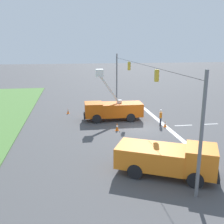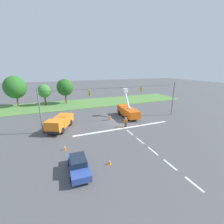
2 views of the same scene
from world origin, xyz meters
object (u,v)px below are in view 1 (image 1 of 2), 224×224
traffic_cone_foreground_right (117,127)px  utility_truck_bucket_lift (113,109)px  traffic_cone_foreground_left (165,124)px  traffic_cone_mid_left (68,111)px  utility_truck_support_near (167,158)px  road_worker (161,116)px

traffic_cone_foreground_right → utility_truck_bucket_lift: bearing=-2.7°
traffic_cone_foreground_left → traffic_cone_mid_left: size_ratio=1.05×
utility_truck_support_near → road_worker: utility_truck_support_near is taller
traffic_cone_mid_left → traffic_cone_foreground_right: bearing=-147.2°
traffic_cone_foreground_left → traffic_cone_foreground_right: traffic_cone_foreground_right is taller
traffic_cone_foreground_left → traffic_cone_foreground_right: size_ratio=0.84×
utility_truck_support_near → traffic_cone_foreground_left: bearing=-19.7°
utility_truck_support_near → road_worker: (10.73, -3.31, -0.21)m
utility_truck_support_near → traffic_cone_foreground_left: utility_truck_support_near is taller
traffic_cone_foreground_right → traffic_cone_mid_left: size_ratio=1.25×
road_worker → traffic_cone_foreground_left: bearing=-154.0°
road_worker → traffic_cone_mid_left: 11.89m
utility_truck_bucket_lift → traffic_cone_mid_left: (3.77, 5.10, -1.04)m
utility_truck_support_near → road_worker: size_ratio=3.91×
utility_truck_support_near → utility_truck_bucket_lift: bearing=6.0°
traffic_cone_foreground_left → road_worker: bearing=26.0°
road_worker → traffic_cone_foreground_right: bearing=101.4°
traffic_cone_foreground_left → utility_truck_support_near: bearing=160.3°
utility_truck_bucket_lift → traffic_cone_foreground_left: 6.22m
utility_truck_support_near → traffic_cone_mid_left: 18.58m
traffic_cone_foreground_left → traffic_cone_foreground_right: bearing=94.1°
utility_truck_support_near → traffic_cone_foreground_right: bearing=9.4°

